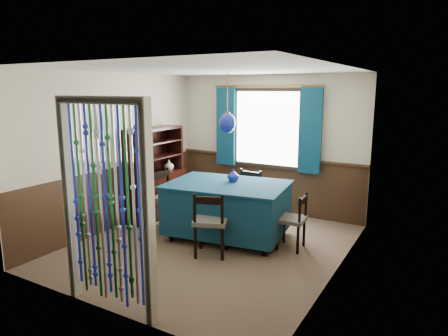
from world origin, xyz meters
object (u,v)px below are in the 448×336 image
Objects in this scene: chair_left at (168,198)px; chair_right at (293,220)px; pendant_lamp at (227,123)px; sideboard at (155,186)px; dining_table at (227,207)px; vase_table at (233,176)px; chair_near at (210,222)px; chair_far at (246,196)px; bowl_shelf at (144,158)px; vase_sideboard at (169,164)px.

chair_left reaches higher than chair_right.
sideboard is at bearing 170.94° from pendant_lamp.
chair_left is at bearing 179.26° from dining_table.
pendant_lamp reaches higher than vase_table.
sideboard is at bearing 176.67° from vase_table.
vase_table is (-0.12, 0.86, 0.46)m from chair_near.
chair_right is at bearing 155.22° from chair_far.
dining_table is 1.03m from chair_left.
vase_sideboard is at bearing 90.00° from bowl_shelf.
bowl_shelf is (-2.58, -0.14, 0.69)m from chair_right.
vase_table reaches higher than chair_left.
dining_table is 1.99× the size of chair_left.
bowl_shelf reaches higher than chair_right.
bowl_shelf is at bearing -178.14° from pendant_lamp.
chair_near is 5.24× the size of vase_table.
vase_table is 0.83× the size of vase_sideboard.
dining_table is at bearing 99.07° from chair_left.
bowl_shelf is at bearing 174.06° from dining_table.
chair_near is at bearing -28.51° from sideboard.
vase_sideboard is at bearing 151.23° from dining_table.
vase_sideboard reaches higher than chair_left.
vase_table is at bearing 107.65° from chair_left.
chair_left is 0.61× the size of sideboard.
dining_table is 11.14× the size of vase_table.
chair_left is 0.71m from sideboard.
chair_far is 1.46m from pendant_lamp.
chair_left is (-1.16, 0.57, 0.03)m from chair_near.
chair_far reaches higher than dining_table.
vase_table is at bearing 82.38° from chair_right.
chair_left is at bearing 45.65° from chair_far.
sideboard is 2.03m from pendant_lamp.
chair_right is at bearing 98.13° from chair_left.
vase_sideboard is (-2.58, 0.50, 0.47)m from chair_right.
chair_right is 4.66× the size of vase_table.
dining_table is 1.03m from chair_right.
pendant_lamp is at bearing 105.83° from dining_table.
bowl_shelf is at bearing -96.11° from chair_left.
chair_far is at bearing 96.00° from vase_table.
vase_table is at bearing 7.75° from bowl_shelf.
chair_far is 0.71m from vase_table.
pendant_lamp reaches higher than chair_far.
chair_right is (0.89, 0.79, -0.05)m from chair_near.
sideboard reaches higher than chair_far.
chair_right is 1.68m from pendant_lamp.
bowl_shelf reaches higher than dining_table.
sideboard reaches higher than chair_near.
chair_left is at bearing -53.58° from vase_sideboard.
dining_table is at bearing -94.01° from vase_table.
pendant_lamp reaches higher than chair_left.
chair_far is at bearing 15.99° from sideboard.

